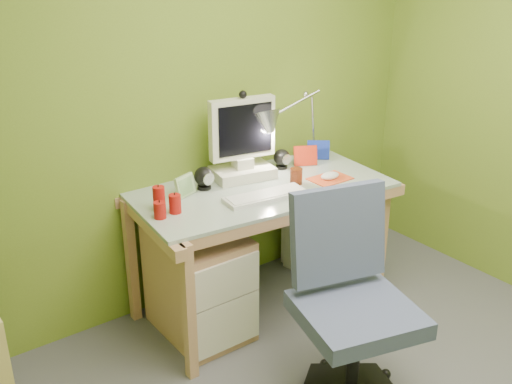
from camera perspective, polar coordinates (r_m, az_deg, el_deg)
wall_back at (r=3.33m, az=-6.23°, el=8.77°), size 3.20×0.01×2.40m
slope_ceiling at (r=1.36m, az=-9.17°, el=16.50°), size 1.10×3.20×1.10m
desk at (r=3.44m, az=0.51°, el=-5.30°), size 1.47×0.84×0.75m
monitor at (r=3.33m, az=-1.33°, el=5.88°), size 0.44×0.30×0.56m
speaker_left at (r=3.24m, az=-4.99°, el=1.34°), size 0.11×0.11×0.13m
speaker_right at (r=3.54m, az=2.46°, el=3.16°), size 0.10×0.10×0.12m
keyboard at (r=3.13m, az=0.90°, el=-0.40°), size 0.46×0.20×0.02m
mousepad at (r=3.42m, az=7.05°, el=1.27°), size 0.23×0.16×0.01m
mouse at (r=3.41m, az=7.06°, el=1.55°), size 0.13×0.09×0.04m
amber_tumbler at (r=3.32m, az=3.85°, el=1.51°), size 0.08×0.08×0.09m
candle_cluster at (r=2.97m, az=-8.85°, el=-0.88°), size 0.20×0.18×0.13m
photo_frame_red at (r=3.60m, az=4.73°, el=3.47°), size 0.13×0.08×0.12m
photo_frame_blue at (r=3.72m, az=5.95°, el=4.02°), size 0.12×0.10×0.12m
photo_frame_green at (r=3.17m, az=-6.78°, el=0.60°), size 0.13×0.06×0.11m
desk_lamp at (r=3.59m, az=4.59°, el=7.75°), size 0.63×0.33×0.64m
task_chair at (r=2.70m, az=9.60°, el=-11.04°), size 0.69×0.69×1.01m
radiator at (r=4.02m, az=5.22°, el=-4.07°), size 0.40×0.21×0.38m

